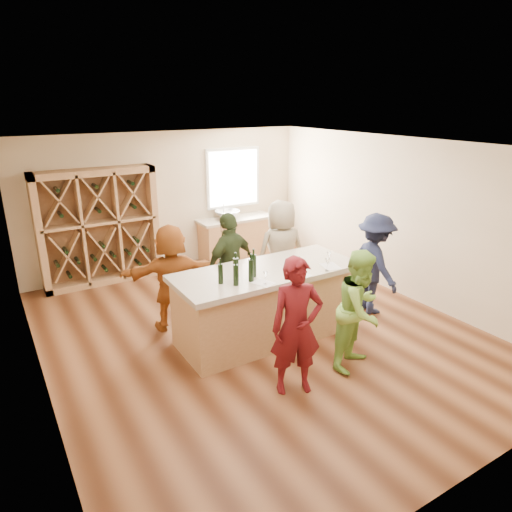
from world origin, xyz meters
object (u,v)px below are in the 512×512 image
wine_bottle_b (236,275)px  person_far_left (172,277)px  wine_bottle_a (221,274)px  person_near_right (360,310)px  person_far_right (281,252)px  tasting_counter_base (266,306)px  wine_bottle_e (254,266)px  person_far_mid (230,265)px  wine_bottle_c (236,269)px  wine_bottle_d (251,270)px  wine_rack (99,227)px  person_server (375,264)px  sink (227,215)px  person_near_left (296,327)px

wine_bottle_b → person_far_left: (-0.40, 1.30, -0.39)m
wine_bottle_a → person_near_right: (1.43, -1.15, -0.41)m
person_far_right → tasting_counter_base: bearing=54.7°
wine_bottle_e → person_far_mid: size_ratio=0.19×
wine_bottle_c → wine_bottle_a: bearing=175.1°
wine_bottle_e → person_far_mid: 1.18m
wine_bottle_b → person_far_mid: size_ratio=0.17×
wine_bottle_d → wine_bottle_c: bearing=143.8°
person_far_mid → person_far_left: size_ratio=1.04×
wine_rack → person_far_right: 3.51m
person_near_right → person_far_left: size_ratio=0.97×
wine_bottle_e → person_near_right: person_near_right is taller
wine_bottle_a → person_far_right: size_ratio=0.15×
person_near_right → tasting_counter_base: bearing=94.2°
wine_bottle_c → person_far_mid: size_ratio=0.18×
wine_bottle_d → person_far_right: bearing=42.8°
tasting_counter_base → wine_rack: bearing=113.7°
wine_bottle_a → person_far_right: person_far_right is taller
person_server → person_far_left: size_ratio=1.01×
person_far_left → tasting_counter_base: bearing=151.4°
wine_bottle_b → person_far_right: person_far_right is taller
wine_bottle_e → person_far_mid: (0.22, 1.10, -0.38)m
wine_bottle_a → person_server: person_server is taller
wine_rack → sink: 2.70m
wine_bottle_d → person_far_left: (-0.64, 1.28, -0.40)m
person_far_mid → wine_bottle_e: bearing=61.3°
tasting_counter_base → person_far_left: size_ratio=1.56×
person_far_left → sink: bearing=-117.5°
wine_rack → wine_bottle_a: 3.68m
sink → wine_bottle_a: bearing=-119.2°
wine_bottle_b → person_near_right: (1.29, -0.99, -0.41)m
person_far_left → wine_bottle_a: bearing=117.9°
wine_bottle_e → person_server: (2.29, -0.04, -0.40)m
sink → person_near_left: person_near_left is taller
sink → person_server: person_server is taller
wine_rack → wine_bottle_d: (1.11, -3.74, 0.13)m
person_far_mid → wine_bottle_a: bearing=39.1°
wine_bottle_a → wine_bottle_e: 0.50m
wine_bottle_a → person_far_right: 2.06m
person_near_left → person_near_right: size_ratio=1.06×
wine_bottle_d → tasting_counter_base: bearing=32.3°
wine_rack → person_far_right: size_ratio=1.22×
sink → tasting_counter_base: sink is taller
tasting_counter_base → person_far_right: person_far_right is taller
wine_bottle_d → wine_bottle_e: (0.11, 0.13, 0.01)m
person_server → person_near_left: bearing=126.5°
wine_bottle_c → wine_bottle_e: size_ratio=1.00×
wine_bottle_e → wine_rack: bearing=108.8°
wine_bottle_c → wine_bottle_e: same height
person_server → wine_bottle_d: bearing=103.5°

